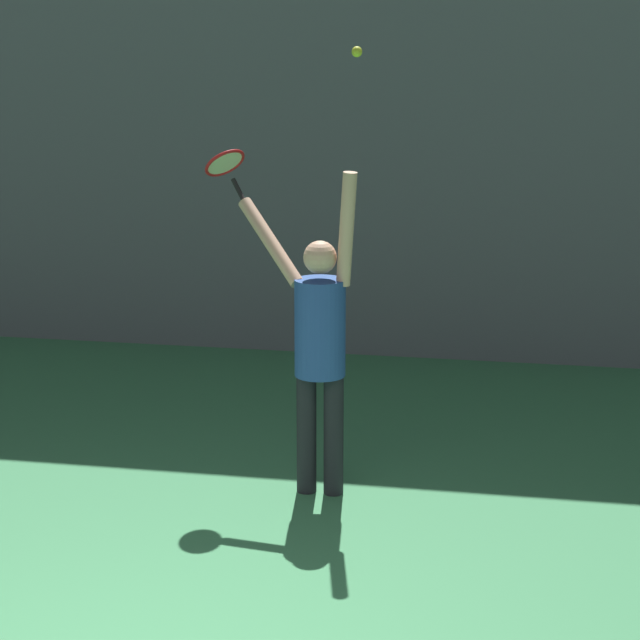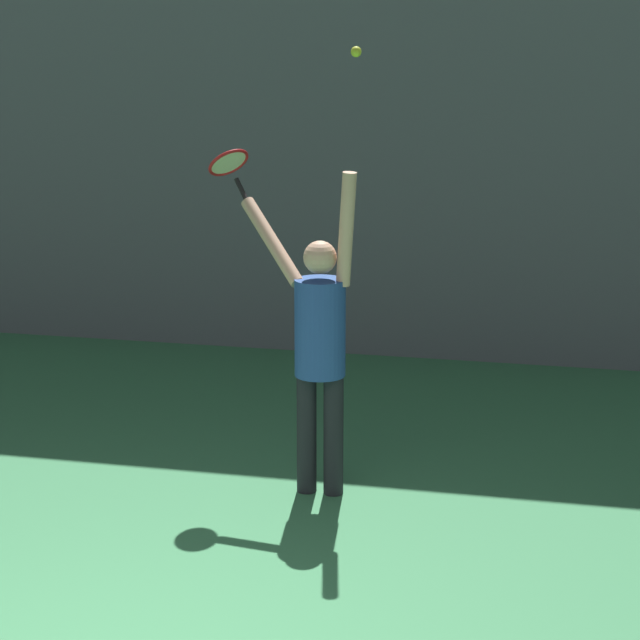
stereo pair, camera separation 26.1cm
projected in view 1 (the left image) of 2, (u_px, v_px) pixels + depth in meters
back_wall at (348, 85)px, 10.43m from camera, size 18.00×0.10×5.00m
tennis_player at (319, 338)px, 7.39m from camera, size 0.88×0.57×2.12m
tennis_racket at (226, 165)px, 7.72m from camera, size 0.37×0.37×0.35m
tennis_ball at (357, 52)px, 6.83m from camera, size 0.06×0.06×0.06m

